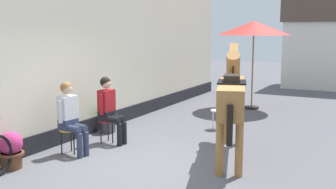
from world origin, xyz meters
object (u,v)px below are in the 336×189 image
Objects in this scene: seated_visitor_near at (70,114)px; seated_visitor_far at (109,106)px; cafe_parasol at (254,29)px; flower_planter_near at (11,149)px; saddled_horse_center at (232,95)px; flower_planter_far at (108,118)px; spare_stool_white at (217,112)px.

seated_visitor_near and seated_visitor_far have the same top height.
seated_visitor_near is at bearing -105.98° from cafe_parasol.
saddled_horse_center is at bearing 37.90° from flower_planter_near.
saddled_horse_center is 4.52× the size of flower_planter_far.
seated_visitor_near is 3.02× the size of spare_stool_white.
flower_planter_near is (-0.36, -1.12, -0.44)m from seated_visitor_near.
cafe_parasol reaches higher than flower_planter_far.
seated_visitor_near reaches higher than spare_stool_white.
seated_visitor_far reaches higher than flower_planter_near.
flower_planter_far is (-0.57, 0.73, -0.44)m from seated_visitor_far.
flower_planter_far is 2.58m from spare_stool_white.
cafe_parasol is at bearing 90.33° from spare_stool_white.
flower_planter_near reaches higher than spare_stool_white.
seated_visitor_near is 1.81m from flower_planter_far.
spare_stool_white is at bearing 63.83° from flower_planter_near.
seated_visitor_far is 2.17× the size of flower_planter_far.
seated_visitor_far is 2.71m from spare_stool_white.
saddled_horse_center reaches higher than flower_planter_far.
flower_planter_near is at bearing -116.17° from spare_stool_white.
spare_stool_white is at bearing -89.67° from cafe_parasol.
seated_visitor_near is 1.00m from seated_visitor_far.
saddled_horse_center is 1.12× the size of cafe_parasol.
cafe_parasol reaches higher than flower_planter_near.
flower_planter_near is 1.00× the size of flower_planter_far.
flower_planter_far reaches higher than spare_stool_white.
flower_planter_far is at bearing -145.57° from spare_stool_white.
seated_visitor_far is (0.19, 0.99, 0.00)m from seated_visitor_near.
saddled_horse_center is (2.73, 1.29, 0.38)m from seated_visitor_near.
seated_visitor_near reaches higher than flower_planter_far.
seated_visitor_near is at bearing -100.91° from seated_visitor_far.
seated_visitor_far is 1.02m from flower_planter_far.
flower_planter_near is (-3.09, -2.41, -0.82)m from saddled_horse_center.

